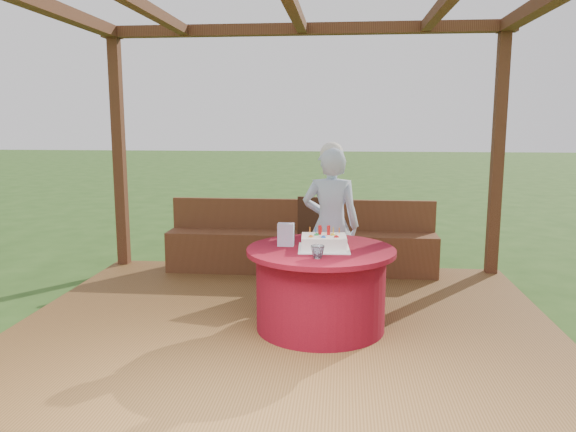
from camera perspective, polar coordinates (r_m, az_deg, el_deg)
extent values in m
plane|color=#284C19|center=(4.80, -0.30, -12.36)|extent=(60.00, 60.00, 0.00)
cube|color=brown|center=(4.78, -0.30, -11.69)|extent=(4.50, 4.00, 0.12)
cube|color=brown|center=(6.83, -16.77, 6.04)|extent=(0.12, 0.12, 2.60)
cube|color=brown|center=(6.54, 20.51, 5.70)|extent=(0.12, 0.12, 2.60)
cube|color=brown|center=(6.40, 1.51, 18.44)|extent=(4.50, 0.14, 0.12)
cube|color=brown|center=(6.31, 1.29, -3.68)|extent=(3.00, 0.42, 0.45)
cube|color=brown|center=(6.41, 1.43, 0.16)|extent=(3.00, 0.06, 0.35)
cylinder|color=maroon|center=(4.61, 3.33, -7.59)|extent=(1.04, 1.04, 0.63)
cylinder|color=maroon|center=(4.52, 3.37, -3.54)|extent=(1.20, 1.20, 0.04)
cube|color=#381E11|center=(5.63, 2.57, -2.91)|extent=(0.55, 0.55, 0.05)
cylinder|color=#381E11|center=(5.57, 0.20, -5.46)|extent=(0.04, 0.04, 0.46)
cylinder|color=#381E11|center=(5.46, 3.85, -5.78)|extent=(0.04, 0.04, 0.46)
cylinder|color=#381E11|center=(5.90, 1.36, -4.59)|extent=(0.04, 0.04, 0.46)
cylinder|color=#381E11|center=(5.81, 4.82, -4.87)|extent=(0.04, 0.04, 0.46)
cube|color=#381E11|center=(5.78, 3.19, -0.31)|extent=(0.45, 0.15, 0.45)
imported|color=#99BAE4|center=(5.21, 4.37, -0.97)|extent=(0.55, 0.38, 1.45)
sphere|color=white|center=(5.13, 4.46, 6.34)|extent=(0.21, 0.21, 0.21)
cube|color=white|center=(4.50, 3.66, -3.31)|extent=(0.43, 0.43, 0.01)
cube|color=white|center=(4.49, 3.67, -2.64)|extent=(0.37, 0.30, 0.10)
cylinder|color=red|center=(4.51, 3.25, -1.43)|extent=(0.03, 0.03, 0.07)
cylinder|color=red|center=(4.51, 4.14, -1.45)|extent=(0.03, 0.03, 0.07)
sphere|color=orange|center=(4.42, 2.35, -1.99)|extent=(0.04, 0.04, 0.04)
sphere|color=blue|center=(4.41, 3.64, -2.04)|extent=(0.04, 0.04, 0.04)
sphere|color=red|center=(4.43, 4.95, -2.01)|extent=(0.04, 0.04, 0.04)
sphere|color=green|center=(4.50, 2.92, -1.80)|extent=(0.04, 0.04, 0.04)
sphere|color=yellow|center=(4.50, 4.58, -1.80)|extent=(0.04, 0.04, 0.04)
cube|color=pink|center=(4.58, -0.22, -1.90)|extent=(0.13, 0.09, 0.19)
imported|color=white|center=(4.18, 3.02, -3.66)|extent=(0.11, 0.11, 0.10)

